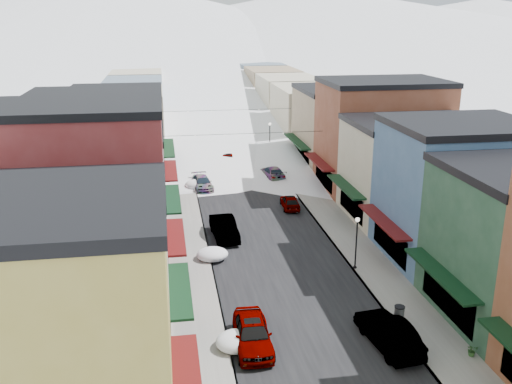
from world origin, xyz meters
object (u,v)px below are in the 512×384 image
object	(u,v)px
car_dark_hatch	(224,228)
streetlamp_near	(357,236)
car_green_sedan	(388,332)
car_silver_sedan	(253,333)
trash_can	(399,314)

from	to	relation	value
car_dark_hatch	streetlamp_near	bearing A→B (deg)	-45.90
car_green_sedan	streetlamp_near	bearing A→B (deg)	-105.31
car_silver_sedan	streetlamp_near	bearing A→B (deg)	45.98
trash_can	streetlamp_near	distance (m)	8.02
car_green_sedan	streetlamp_near	size ratio (longest dim) A/B	1.34
car_silver_sedan	car_green_sedan	world-z (taller)	car_green_sedan
car_green_sedan	trash_can	world-z (taller)	car_green_sedan
car_silver_sedan	streetlamp_near	size ratio (longest dim) A/B	1.28
car_dark_hatch	trash_can	world-z (taller)	car_dark_hatch
car_dark_hatch	streetlamp_near	xyz separation A→B (m)	(8.70, -7.75, 1.75)
car_silver_sedan	trash_can	bearing A→B (deg)	7.57
car_dark_hatch	trash_can	distance (m)	17.85
car_dark_hatch	trash_can	xyz separation A→B (m)	(8.80, -15.53, -0.16)
car_green_sedan	trash_can	bearing A→B (deg)	-133.11
car_silver_sedan	car_dark_hatch	size ratio (longest dim) A/B	0.96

